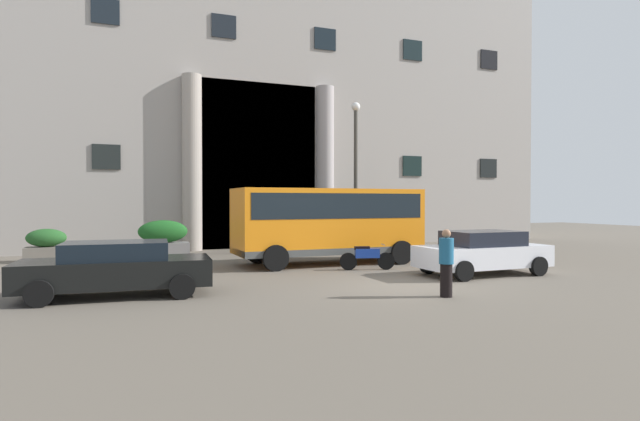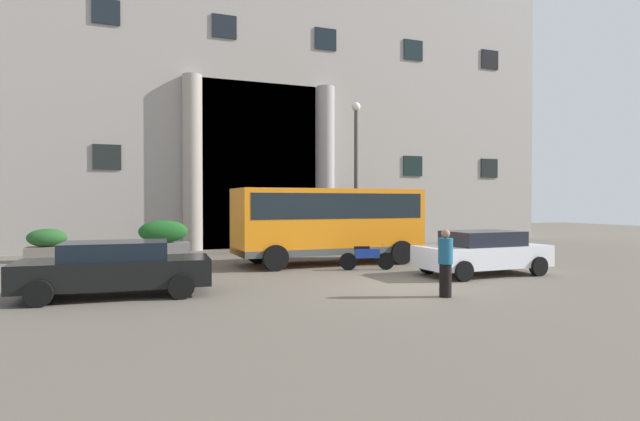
{
  "view_description": "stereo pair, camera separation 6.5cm",
  "coord_description": "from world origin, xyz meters",
  "views": [
    {
      "loc": [
        -7.46,
        -12.33,
        2.36
      ],
      "look_at": [
        -0.53,
        5.42,
        2.04
      ],
      "focal_mm": 28.44,
      "sensor_mm": 36.0,
      "label": 1
    },
    {
      "loc": [
        -7.4,
        -12.35,
        2.36
      ],
      "look_at": [
        -0.53,
        5.42,
        2.04
      ],
      "focal_mm": 28.44,
      "sensor_mm": 36.0,
      "label": 2
    }
  ],
  "objects": [
    {
      "name": "parked_sedan_far",
      "position": [
        3.41,
        1.0,
        0.73
      ],
      "size": [
        4.35,
        2.09,
        1.42
      ],
      "rotation": [
        0.0,
        0.0,
        0.02
      ],
      "color": "white",
      "rests_on": "ground_plane"
    },
    {
      "name": "pedestrian_woman_dark_dress",
      "position": [
        0.03,
        -1.79,
        0.85
      ],
      "size": [
        0.36,
        0.36,
        1.68
      ],
      "rotation": [
        0.0,
        0.0,
        4.69
      ],
      "color": "black",
      "rests_on": "ground_plane"
    },
    {
      "name": "office_building_facade",
      "position": [
        -0.0,
        17.48,
        10.07
      ],
      "size": [
        33.91,
        9.72,
        20.17
      ],
      "color": "#9D958E",
      "rests_on": "ground_plane"
    },
    {
      "name": "orange_minibus",
      "position": [
        -0.14,
        5.5,
        1.7
      ],
      "size": [
        7.1,
        2.74,
        2.85
      ],
      "rotation": [
        0.0,
        0.0,
        0.01
      ],
      "color": "orange",
      "rests_on": "ground_plane"
    },
    {
      "name": "bus_stop_sign",
      "position": [
        4.57,
        7.33,
        1.47
      ],
      "size": [
        0.44,
        0.08,
        2.36
      ],
      "color": "#9EA017",
      "rests_on": "ground_plane"
    },
    {
      "name": "parked_coupe_end",
      "position": [
        -7.62,
        1.26,
        0.71
      ],
      "size": [
        4.65,
        2.2,
        1.37
      ],
      "rotation": [
        0.0,
        0.0,
        -0.06
      ],
      "color": "black",
      "rests_on": "ground_plane"
    },
    {
      "name": "ground_plane",
      "position": [
        0.0,
        0.0,
        -0.06
      ],
      "size": [
        80.0,
        64.0,
        0.12
      ],
      "primitive_type": "cube",
      "color": "#645A4F"
    },
    {
      "name": "hedge_planter_west",
      "position": [
        4.27,
        10.18,
        0.76
      ],
      "size": [
        2.12,
        0.92,
        1.58
      ],
      "color": "slate",
      "rests_on": "ground_plane"
    },
    {
      "name": "hedge_planter_east",
      "position": [
        0.93,
        10.7,
        0.76
      ],
      "size": [
        1.97,
        0.71,
        1.57
      ],
      "color": "gray",
      "rests_on": "ground_plane"
    },
    {
      "name": "hedge_planter_far_west",
      "position": [
        -10.27,
        10.18,
        0.63
      ],
      "size": [
        1.52,
        0.92,
        1.3
      ],
      "color": "#6A6359",
      "rests_on": "ground_plane"
    },
    {
      "name": "hedge_planter_entrance_left",
      "position": [
        -5.86,
        10.14,
        0.77
      ],
      "size": [
        2.12,
        0.96,
        1.59
      ],
      "color": "slate",
      "rests_on": "ground_plane"
    },
    {
      "name": "lamppost_plaza_centre",
      "position": [
        2.57,
        8.82,
        4.08
      ],
      "size": [
        0.4,
        0.4,
        6.95
      ],
      "color": "#3E3D37",
      "rests_on": "ground_plane"
    },
    {
      "name": "motorcycle_far_end",
      "position": [
        0.41,
        3.42,
        0.45
      ],
      "size": [
        1.88,
        0.75,
        0.89
      ],
      "rotation": [
        0.0,
        0.0,
        -0.28
      ],
      "color": "black",
      "rests_on": "ground_plane"
    }
  ]
}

